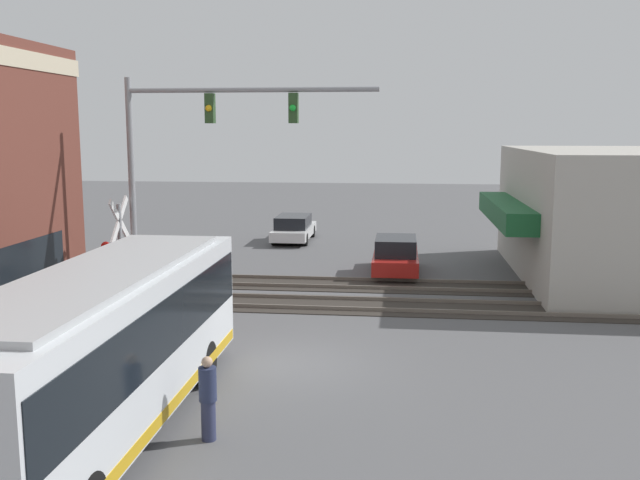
{
  "coord_description": "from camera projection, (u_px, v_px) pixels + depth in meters",
  "views": [
    {
      "loc": [
        -17.14,
        -2.79,
        5.87
      ],
      "look_at": [
        4.83,
        -0.27,
        2.4
      ],
      "focal_mm": 40.0,
      "sensor_mm": 36.0,
      "label": 1
    }
  ],
  "objects": [
    {
      "name": "city_bus",
      "position": [
        102.0,
        346.0,
        13.48
      ],
      "size": [
        10.4,
        2.59,
        3.25
      ],
      "color": "silver",
      "rests_on": "ground"
    },
    {
      "name": "parked_car_white",
      "position": [
        294.0,
        229.0,
        37.38
      ],
      "size": [
        4.79,
        1.82,
        1.38
      ],
      "color": "silver",
      "rests_on": "ground"
    },
    {
      "name": "rail_track_far",
      "position": [
        326.0,
        284.0,
        27.08
      ],
      "size": [
        2.6,
        60.0,
        0.15
      ],
      "color": "#332D28",
      "rests_on": "ground"
    },
    {
      "name": "crossing_signal",
      "position": [
        120.0,
        246.0,
        21.82
      ],
      "size": [
        1.41,
        1.18,
        3.81
      ],
      "color": "gray",
      "rests_on": "ground"
    },
    {
      "name": "traffic_signal_gantry",
      "position": [
        196.0,
        144.0,
        21.93
      ],
      "size": [
        0.42,
        7.83,
        7.42
      ],
      "color": "gray",
      "rests_on": "ground"
    },
    {
      "name": "shop_building",
      "position": [
        619.0,
        214.0,
        27.92
      ],
      "size": [
        12.33,
        8.9,
        5.06
      ],
      "color": "#B2ADA3",
      "rests_on": "ground"
    },
    {
      "name": "pedestrian_near_bus",
      "position": [
        208.0,
        398.0,
        13.44
      ],
      "size": [
        0.34,
        0.34,
        1.65
      ],
      "color": "#2D3351",
      "rests_on": "ground"
    },
    {
      "name": "pedestrian_at_crossing",
      "position": [
        144.0,
        289.0,
        22.41
      ],
      "size": [
        0.34,
        0.34,
        1.7
      ],
      "color": "#473828",
      "rests_on": "ground"
    },
    {
      "name": "ground_plane",
      "position": [
        288.0,
        362.0,
        18.05
      ],
      "size": [
        120.0,
        120.0,
        0.0
      ],
      "primitive_type": "plane",
      "color": "#565659"
    },
    {
      "name": "rail_track_near",
      "position": [
        316.0,
        304.0,
        23.93
      ],
      "size": [
        2.6,
        60.0,
        0.15
      ],
      "color": "#332D28",
      "rests_on": "ground"
    },
    {
      "name": "parked_car_red",
      "position": [
        396.0,
        257.0,
        28.99
      ],
      "size": [
        4.41,
        1.82,
        1.52
      ],
      "color": "#B21E19",
      "rests_on": "ground"
    }
  ]
}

